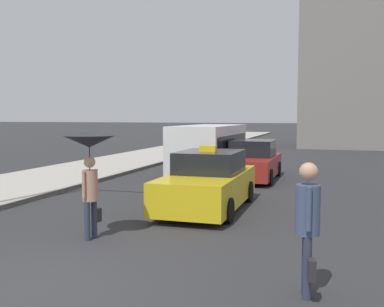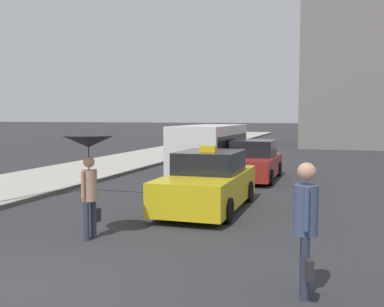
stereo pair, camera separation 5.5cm
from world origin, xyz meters
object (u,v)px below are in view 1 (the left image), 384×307
Objects in this scene: sedan_red at (252,162)px; pedestrian_with_umbrella at (90,156)px; pedestrian_man at (308,218)px; traffic_light at (25,34)px; ambulance_van at (209,148)px; taxi at (208,183)px.

sedan_red is 2.03× the size of pedestrian_with_umbrella.
sedan_red is at bearing -173.30° from pedestrian_man.
pedestrian_with_umbrella is 4.14m from traffic_light.
taxi is at bearing 106.39° from ambulance_van.
sedan_red is 2.29× the size of pedestrian_man.
traffic_light is (-4.11, -2.01, 3.78)m from taxi.
taxi reaches higher than sedan_red.
ambulance_van is (-1.71, 6.40, 0.46)m from taxi.
ambulance_van is 12.53m from pedestrian_man.
pedestrian_man is (2.84, -5.27, 0.40)m from taxi.
traffic_light is (-2.62, 1.56, 2.79)m from pedestrian_with_umbrella.
pedestrian_with_umbrella reaches higher than pedestrian_man.
traffic_light is (-6.95, 3.26, 3.38)m from pedestrian_man.
sedan_red is 9.79m from traffic_light.
taxi is 6.00m from pedestrian_man.
sedan_red is at bearing -1.10° from pedestrian_with_umbrella.
pedestrian_with_umbrella is at bearing -118.08° from pedestrian_man.
pedestrian_man is at bearing 118.30° from taxi.
ambulance_van reaches higher than sedan_red.
pedestrian_man is 8.39m from traffic_light.
ambulance_van is (-1.89, 0.47, 0.48)m from sedan_red.
pedestrian_man is (2.65, -11.21, 0.41)m from sedan_red.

